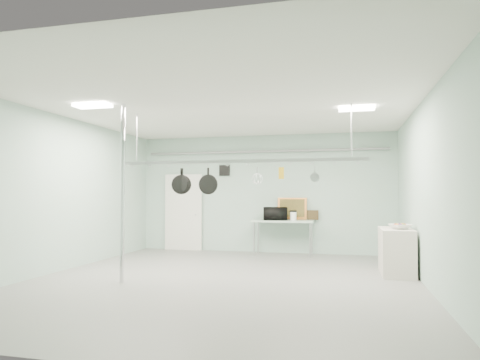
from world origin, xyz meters
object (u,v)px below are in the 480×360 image
(side_cabinet, at_px, (396,251))
(skillet_right, at_px, (208,181))
(pot_rack, at_px, (237,160))
(skillet_mid, at_px, (182,180))
(coffee_canister, at_px, (293,216))
(prep_table, at_px, (283,223))
(microwave, at_px, (275,214))
(chrome_pole, at_px, (123,193))
(fruit_bowl, at_px, (400,227))
(skillet_left, at_px, (181,181))

(side_cabinet, bearing_deg, skillet_right, -162.71)
(pot_rack, xyz_separation_m, skillet_mid, (-1.12, 0.00, -0.38))
(coffee_canister, bearing_deg, pot_rack, -101.98)
(prep_table, height_order, microwave, microwave)
(prep_table, relative_size, microwave, 2.63)
(chrome_pole, xyz_separation_m, skillet_mid, (0.78, 0.90, 0.25))
(chrome_pole, bearing_deg, side_cabinet, 22.41)
(skillet_mid, bearing_deg, skillet_right, 22.70)
(pot_rack, relative_size, skillet_mid, 10.11)
(chrome_pole, relative_size, microwave, 5.26)
(fruit_bowl, relative_size, skillet_left, 0.77)
(microwave, bearing_deg, skillet_left, 55.69)
(microwave, height_order, coffee_canister, microwave)
(skillet_mid, bearing_deg, microwave, 90.42)
(side_cabinet, relative_size, skillet_left, 2.32)
(pot_rack, bearing_deg, chrome_pole, -154.65)
(chrome_pole, height_order, microwave, chrome_pole)
(coffee_canister, height_order, skillet_right, skillet_right)
(side_cabinet, relative_size, skillet_right, 2.31)
(chrome_pole, height_order, skillet_left, chrome_pole)
(side_cabinet, xyz_separation_m, skillet_mid, (-4.07, -1.10, 1.40))
(coffee_canister, bearing_deg, prep_table, 160.25)
(pot_rack, bearing_deg, coffee_canister, 78.02)
(microwave, xyz_separation_m, skillet_mid, (-1.32, -3.22, 0.77))
(coffee_canister, xyz_separation_m, skillet_left, (-1.81, -3.20, 0.81))
(skillet_left, bearing_deg, side_cabinet, -6.02)
(coffee_canister, relative_size, skillet_left, 0.42)
(chrome_pole, relative_size, skillet_left, 6.18)
(skillet_left, xyz_separation_m, skillet_mid, (0.02, 0.00, 0.02))
(skillet_left, bearing_deg, skillet_right, -21.09)
(skillet_left, relative_size, skillet_right, 0.99)
(skillet_right, bearing_deg, microwave, 78.80)
(skillet_left, xyz_separation_m, skillet_right, (0.55, 0.00, -0.00))
(side_cabinet, bearing_deg, pot_rack, -159.55)
(prep_table, xyz_separation_m, microwave, (-0.19, -0.08, 0.24))
(fruit_bowl, bearing_deg, skillet_left, -167.21)
(side_cabinet, bearing_deg, skillet_left, -164.92)
(side_cabinet, bearing_deg, skillet_mid, -164.86)
(chrome_pole, height_order, fruit_bowl, chrome_pole)
(side_cabinet, xyz_separation_m, skillet_right, (-3.53, -1.10, 1.37))
(skillet_mid, height_order, skillet_right, same)
(pot_rack, height_order, skillet_right, pot_rack)
(chrome_pole, relative_size, coffee_canister, 14.68)
(prep_table, bearing_deg, skillet_left, -114.92)
(chrome_pole, relative_size, skillet_right, 6.15)
(pot_rack, bearing_deg, prep_table, 83.09)
(chrome_pole, xyz_separation_m, prep_table, (2.30, 4.20, -0.77))
(chrome_pole, bearing_deg, prep_table, 61.29)
(skillet_mid, bearing_deg, coffee_canister, 83.41)
(pot_rack, xyz_separation_m, skillet_right, (-0.58, 0.00, -0.40))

